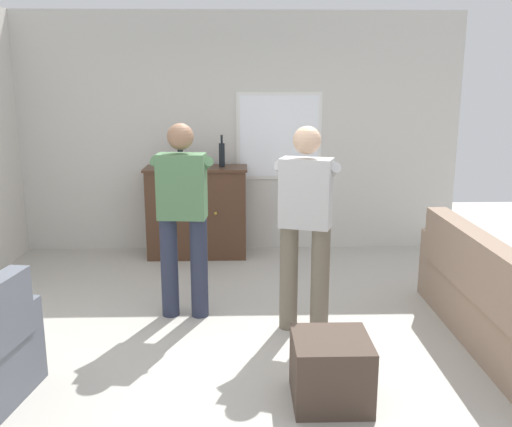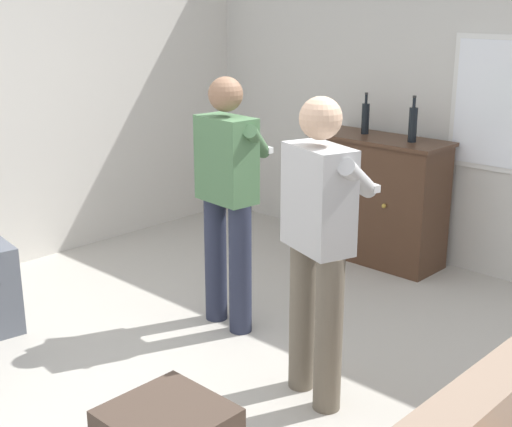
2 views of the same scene
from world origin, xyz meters
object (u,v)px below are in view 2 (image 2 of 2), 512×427
bottle_liquor_amber (413,124)px  person_standing_left (228,192)px  bottle_wine_green (365,118)px  sideboard_cabinet (377,199)px  person_standing_right (319,238)px

bottle_liquor_amber → person_standing_left: size_ratio=0.22×
bottle_wine_green → bottle_liquor_amber: size_ratio=0.94×
sideboard_cabinet → bottle_wine_green: bottle_wine_green is taller
person_standing_left → bottle_liquor_amber: bearing=80.9°
bottle_liquor_amber → person_standing_right: size_ratio=0.22×
bottle_liquor_amber → person_standing_right: 2.21m
sideboard_cabinet → person_standing_right: bearing=-63.6°
sideboard_cabinet → person_standing_right: (1.03, -2.07, 0.41)m
sideboard_cabinet → person_standing_left: bearing=-89.4°
bottle_wine_green → bottle_liquor_amber: bottle_liquor_amber is taller
sideboard_cabinet → person_standing_right: 2.35m
sideboard_cabinet → bottle_wine_green: bearing=167.4°
person_standing_left → person_standing_right: 1.06m
person_standing_right → bottle_liquor_amber: bearing=109.4°
sideboard_cabinet → person_standing_left: size_ratio=0.70×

